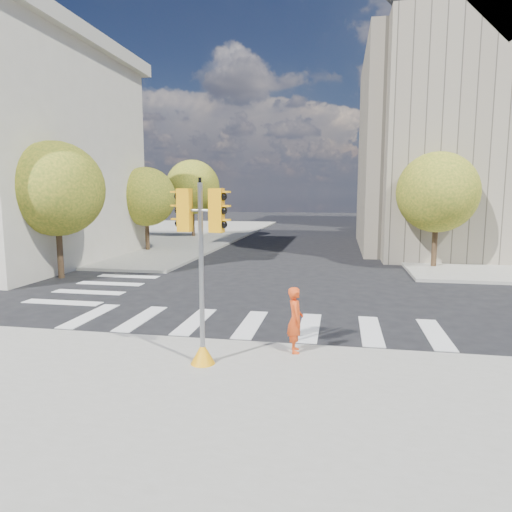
{
  "coord_description": "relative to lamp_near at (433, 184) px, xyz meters",
  "views": [
    {
      "loc": [
        2.54,
        -15.38,
        4.02
      ],
      "look_at": [
        0.02,
        -1.73,
        2.1
      ],
      "focal_mm": 32.0,
      "sensor_mm": 36.0,
      "label": 1
    }
  ],
  "objects": [
    {
      "name": "sidewalk_far_left",
      "position": [
        -28.0,
        12.0,
        -4.5
      ],
      "size": [
        28.0,
        40.0,
        0.15
      ],
      "primitive_type": "cube",
      "color": "gray",
      "rests_on": "ground"
    },
    {
      "name": "traffic_signal",
      "position": [
        -8.48,
        -19.76,
        -2.66
      ],
      "size": [
        1.08,
        0.56,
        4.21
      ],
      "rotation": [
        0.0,
        0.0,
        -0.13
      ],
      "color": "orange",
      "rests_on": "sidewalk_near"
    },
    {
      "name": "tree_re_far",
      "position": [
        -0.5,
        20.0,
        -0.71
      ],
      "size": [
        4.0,
        4.0,
        5.88
      ],
      "color": "#382616",
      "rests_on": "ground"
    },
    {
      "name": "tree_lw_mid",
      "position": [
        -18.5,
        0.0,
        -0.82
      ],
      "size": [
        4.0,
        4.0,
        5.77
      ],
      "color": "#382616",
      "rests_on": "ground"
    },
    {
      "name": "photographer",
      "position": [
        -6.48,
        -18.6,
        -3.62
      ],
      "size": [
        0.5,
        0.66,
        1.62
      ],
      "primitive_type": "imported",
      "rotation": [
        0.0,
        0.0,
        1.78
      ],
      "color": "#DD4314",
      "rests_on": "sidewalk_near"
    },
    {
      "name": "tree_re_mid",
      "position": [
        -0.5,
        8.0,
        -0.23
      ],
      "size": [
        4.6,
        4.6,
        6.66
      ],
      "color": "#382616",
      "rests_on": "ground"
    },
    {
      "name": "tree_re_near",
      "position": [
        -0.5,
        -4.0,
        -0.53
      ],
      "size": [
        4.2,
        4.2,
        6.16
      ],
      "color": "#382616",
      "rests_on": "ground"
    },
    {
      "name": "tree_lw_far",
      "position": [
        -18.5,
        10.0,
        -0.04
      ],
      "size": [
        4.8,
        4.8,
        6.95
      ],
      "color": "#382616",
      "rests_on": "ground"
    },
    {
      "name": "tree_lw_near",
      "position": [
        -18.5,
        -10.0,
        -0.38
      ],
      "size": [
        4.4,
        4.4,
        6.41
      ],
      "color": "#382616",
      "rests_on": "ground"
    },
    {
      "name": "lamp_near",
      "position": [
        0.0,
        0.0,
        0.0
      ],
      "size": [
        0.35,
        0.18,
        8.11
      ],
      "color": "black",
      "rests_on": "sidewalk_far_right"
    },
    {
      "name": "ground",
      "position": [
        -8.0,
        -14.0,
        -4.58
      ],
      "size": [
        160.0,
        160.0,
        0.0
      ],
      "primitive_type": "plane",
      "color": "black",
      "rests_on": "ground"
    },
    {
      "name": "lamp_far",
      "position": [
        0.0,
        14.0,
        0.0
      ],
      "size": [
        0.35,
        0.18,
        8.11
      ],
      "color": "black",
      "rests_on": "sidewalk_far_right"
    }
  ]
}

